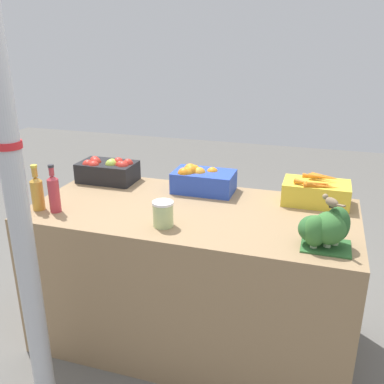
{
  "coord_description": "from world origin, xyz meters",
  "views": [
    {
      "loc": [
        0.65,
        -2.08,
        1.77
      ],
      "look_at": [
        0.0,
        0.0,
        0.96
      ],
      "focal_mm": 40.0,
      "sensor_mm": 36.0,
      "label": 1
    }
  ],
  "objects_px": {
    "pickle_jar": "(163,214)",
    "sparrow_bird": "(331,202)",
    "support_pole": "(11,160)",
    "apple_crate": "(108,170)",
    "carrot_crate": "(316,192)",
    "orange_crate": "(201,179)",
    "juice_bottle_amber": "(37,192)",
    "broccoli_pile": "(325,229)",
    "juice_bottle_ruby": "(54,192)"
  },
  "relations": [
    {
      "from": "pickle_jar",
      "to": "sparrow_bird",
      "type": "height_order",
      "value": "sparrow_bird"
    },
    {
      "from": "support_pole",
      "to": "apple_crate",
      "type": "height_order",
      "value": "support_pole"
    },
    {
      "from": "apple_crate",
      "to": "carrot_crate",
      "type": "bearing_deg",
      "value": 0.15
    },
    {
      "from": "orange_crate",
      "to": "juice_bottle_amber",
      "type": "bearing_deg",
      "value": -144.89
    },
    {
      "from": "carrot_crate",
      "to": "sparrow_bird",
      "type": "relative_size",
      "value": 3.44
    },
    {
      "from": "orange_crate",
      "to": "juice_bottle_amber",
      "type": "xyz_separation_m",
      "value": [
        -0.77,
        -0.54,
        0.02
      ]
    },
    {
      "from": "broccoli_pile",
      "to": "juice_bottle_amber",
      "type": "height_order",
      "value": "juice_bottle_amber"
    },
    {
      "from": "orange_crate",
      "to": "juice_bottle_ruby",
      "type": "distance_m",
      "value": 0.86
    },
    {
      "from": "juice_bottle_amber",
      "to": "juice_bottle_ruby",
      "type": "height_order",
      "value": "juice_bottle_ruby"
    },
    {
      "from": "orange_crate",
      "to": "broccoli_pile",
      "type": "relative_size",
      "value": 1.53
    },
    {
      "from": "carrot_crate",
      "to": "broccoli_pile",
      "type": "relative_size",
      "value": 1.53
    },
    {
      "from": "apple_crate",
      "to": "orange_crate",
      "type": "bearing_deg",
      "value": 0.11
    },
    {
      "from": "carrot_crate",
      "to": "sparrow_bird",
      "type": "xyz_separation_m",
      "value": [
        0.07,
        -0.52,
        0.15
      ]
    },
    {
      "from": "apple_crate",
      "to": "juice_bottle_ruby",
      "type": "relative_size",
      "value": 1.38
    },
    {
      "from": "apple_crate",
      "to": "broccoli_pile",
      "type": "xyz_separation_m",
      "value": [
        1.37,
        -0.54,
        0.01
      ]
    },
    {
      "from": "sparrow_bird",
      "to": "apple_crate",
      "type": "bearing_deg",
      "value": 25.86
    },
    {
      "from": "apple_crate",
      "to": "sparrow_bird",
      "type": "distance_m",
      "value": 1.48
    },
    {
      "from": "broccoli_pile",
      "to": "juice_bottle_amber",
      "type": "relative_size",
      "value": 0.94
    },
    {
      "from": "juice_bottle_ruby",
      "to": "sparrow_bird",
      "type": "height_order",
      "value": "juice_bottle_ruby"
    },
    {
      "from": "carrot_crate",
      "to": "juice_bottle_ruby",
      "type": "relative_size",
      "value": 1.38
    },
    {
      "from": "juice_bottle_amber",
      "to": "carrot_crate",
      "type": "bearing_deg",
      "value": 20.57
    },
    {
      "from": "juice_bottle_ruby",
      "to": "apple_crate",
      "type": "bearing_deg",
      "value": 86.49
    },
    {
      "from": "broccoli_pile",
      "to": "juice_bottle_amber",
      "type": "bearing_deg",
      "value": -179.82
    },
    {
      "from": "support_pole",
      "to": "carrot_crate",
      "type": "relative_size",
      "value": 7.01
    },
    {
      "from": "support_pole",
      "to": "broccoli_pile",
      "type": "xyz_separation_m",
      "value": [
        1.25,
        0.46,
        -0.34
      ]
    },
    {
      "from": "support_pole",
      "to": "pickle_jar",
      "type": "xyz_separation_m",
      "value": [
        0.48,
        0.46,
        -0.37
      ]
    },
    {
      "from": "carrot_crate",
      "to": "sparrow_bird",
      "type": "distance_m",
      "value": 0.55
    },
    {
      "from": "apple_crate",
      "to": "juice_bottle_amber",
      "type": "xyz_separation_m",
      "value": [
        -0.14,
        -0.54,
        0.03
      ]
    },
    {
      "from": "orange_crate",
      "to": "pickle_jar",
      "type": "bearing_deg",
      "value": -94.17
    },
    {
      "from": "apple_crate",
      "to": "pickle_jar",
      "type": "xyz_separation_m",
      "value": [
        0.59,
        -0.54,
        -0.01
      ]
    },
    {
      "from": "orange_crate",
      "to": "pickle_jar",
      "type": "relative_size",
      "value": 2.81
    },
    {
      "from": "support_pole",
      "to": "sparrow_bird",
      "type": "distance_m",
      "value": 1.37
    },
    {
      "from": "pickle_jar",
      "to": "broccoli_pile",
      "type": "bearing_deg",
      "value": 0.11
    },
    {
      "from": "support_pole",
      "to": "apple_crate",
      "type": "xyz_separation_m",
      "value": [
        -0.12,
        1.0,
        -0.35
      ]
    },
    {
      "from": "orange_crate",
      "to": "sparrow_bird",
      "type": "xyz_separation_m",
      "value": [
        0.75,
        -0.52,
        0.14
      ]
    },
    {
      "from": "support_pole",
      "to": "apple_crate",
      "type": "distance_m",
      "value": 1.06
    },
    {
      "from": "orange_crate",
      "to": "carrot_crate",
      "type": "bearing_deg",
      "value": 0.19
    },
    {
      "from": "orange_crate",
      "to": "broccoli_pile",
      "type": "distance_m",
      "value": 0.91
    },
    {
      "from": "broccoli_pile",
      "to": "pickle_jar",
      "type": "xyz_separation_m",
      "value": [
        -0.77,
        -0.0,
        -0.03
      ]
    },
    {
      "from": "orange_crate",
      "to": "broccoli_pile",
      "type": "height_order",
      "value": "broccoli_pile"
    },
    {
      "from": "orange_crate",
      "to": "sparrow_bird",
      "type": "bearing_deg",
      "value": -34.89
    },
    {
      "from": "pickle_jar",
      "to": "apple_crate",
      "type": "bearing_deg",
      "value": 137.73
    },
    {
      "from": "orange_crate",
      "to": "sparrow_bird",
      "type": "height_order",
      "value": "sparrow_bird"
    },
    {
      "from": "apple_crate",
      "to": "juice_bottle_amber",
      "type": "bearing_deg",
      "value": -104.54
    },
    {
      "from": "support_pole",
      "to": "broccoli_pile",
      "type": "relative_size",
      "value": 10.69
    },
    {
      "from": "broccoli_pile",
      "to": "juice_bottle_ruby",
      "type": "height_order",
      "value": "juice_bottle_ruby"
    },
    {
      "from": "orange_crate",
      "to": "apple_crate",
      "type": "bearing_deg",
      "value": -179.89
    },
    {
      "from": "carrot_crate",
      "to": "broccoli_pile",
      "type": "height_order",
      "value": "broccoli_pile"
    },
    {
      "from": "apple_crate",
      "to": "juice_bottle_ruby",
      "type": "bearing_deg",
      "value": -93.51
    },
    {
      "from": "juice_bottle_amber",
      "to": "sparrow_bird",
      "type": "xyz_separation_m",
      "value": [
        1.52,
        0.02,
        0.12
      ]
    }
  ]
}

